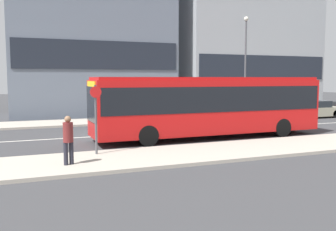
% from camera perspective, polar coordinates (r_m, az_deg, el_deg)
% --- Properties ---
extents(ground_plane, '(120.00, 120.00, 0.00)m').
position_cam_1_polar(ground_plane, '(20.31, -9.39, -3.10)').
color(ground_plane, '#3A3A3D').
extents(sidewalk_near, '(44.00, 3.50, 0.13)m').
position_cam_1_polar(sidewalk_near, '(14.35, -3.97, -6.44)').
color(sidewalk_near, '#B2A899').
rests_on(sidewalk_near, ground_plane).
extents(sidewalk_far, '(44.00, 3.50, 0.13)m').
position_cam_1_polar(sidewalk_far, '(26.39, -12.33, -1.00)').
color(sidewalk_far, '#B2A899').
rests_on(sidewalk_far, ground_plane).
extents(lane_centerline, '(41.80, 0.16, 0.01)m').
position_cam_1_polar(lane_centerline, '(20.31, -9.40, -3.09)').
color(lane_centerline, silver).
rests_on(lane_centerline, ground_plane).
extents(apartment_block_left_tower, '(13.31, 6.60, 17.73)m').
position_cam_1_polar(apartment_block_left_tower, '(33.42, -11.66, 15.54)').
color(apartment_block_left_tower, slate).
rests_on(apartment_block_left_tower, ground_plane).
extents(apartment_block_right_tower, '(14.20, 7.04, 14.86)m').
position_cam_1_polar(apartment_block_right_tower, '(39.20, 11.57, 11.94)').
color(apartment_block_right_tower, '#9EA3A8').
rests_on(apartment_block_right_tower, ground_plane).
extents(city_bus, '(12.12, 2.63, 3.14)m').
position_cam_1_polar(city_bus, '(19.44, 6.26, 1.92)').
color(city_bus, red).
rests_on(city_bus, ground_plane).
extents(parked_car_0, '(4.68, 1.75, 1.36)m').
position_cam_1_polar(parked_car_0, '(28.16, 13.54, 0.57)').
color(parked_car_0, navy).
rests_on(parked_car_0, ground_plane).
extents(parked_car_1, '(4.59, 1.76, 1.33)m').
position_cam_1_polar(parked_car_1, '(31.44, 21.27, 0.84)').
color(parked_car_1, '#A39E84').
rests_on(parked_car_1, ground_plane).
extents(pedestrian_near_stop, '(0.34, 0.34, 1.68)m').
position_cam_1_polar(pedestrian_near_stop, '(13.19, -14.97, -3.21)').
color(pedestrian_near_stop, '#23232D').
rests_on(pedestrian_near_stop, sidewalk_near).
extents(bus_stop_sign, '(0.44, 0.12, 2.69)m').
position_cam_1_polar(bus_stop_sign, '(14.72, -10.94, 0.23)').
color(bus_stop_sign, '#4C4C51').
rests_on(bus_stop_sign, sidewalk_near).
extents(street_lamp, '(0.36, 0.36, 7.69)m').
position_cam_1_polar(street_lamp, '(30.02, 11.73, 8.78)').
color(street_lamp, '#4C4C51').
rests_on(street_lamp, sidewalk_far).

